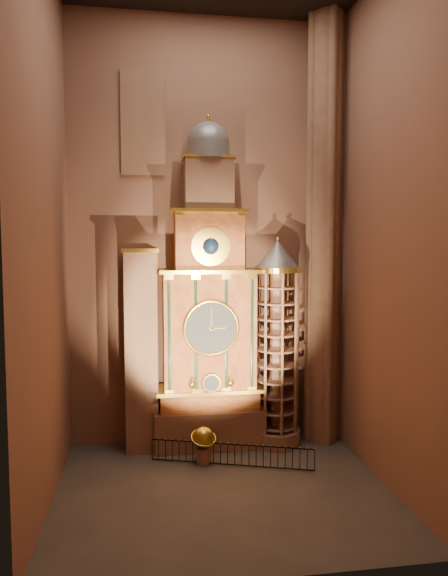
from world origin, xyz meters
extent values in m
plane|color=#383330|center=(0.00, 0.00, 0.00)|extent=(14.00, 14.00, 0.00)
plane|color=#895B49|center=(0.00, 6.00, 11.00)|extent=(22.00, 0.00, 22.00)
plane|color=#895B49|center=(-7.00, 0.00, 11.00)|extent=(0.00, 22.00, 22.00)
plane|color=#895B49|center=(7.00, 0.00, 11.00)|extent=(0.00, 22.00, 22.00)
cube|color=#8C634C|center=(0.00, 5.00, 1.00)|extent=(5.60, 2.20, 2.00)
cube|color=maroon|center=(0.00, 5.00, 2.50)|extent=(5.00, 2.00, 1.00)
cube|color=gold|center=(0.00, 4.95, 3.05)|extent=(5.40, 2.30, 0.18)
cube|color=maroon|center=(0.00, 5.00, 6.00)|extent=(4.60, 2.00, 6.00)
cylinder|color=black|center=(-2.05, 4.14, 6.00)|extent=(0.32, 0.32, 5.60)
cylinder|color=black|center=(-0.75, 4.14, 6.00)|extent=(0.32, 0.32, 5.60)
cylinder|color=black|center=(0.75, 4.14, 6.00)|extent=(0.32, 0.32, 5.60)
cylinder|color=black|center=(2.05, 4.14, 6.00)|extent=(0.32, 0.32, 5.60)
cube|color=gold|center=(0.00, 4.95, 9.05)|extent=(5.00, 2.25, 0.18)
cylinder|color=#2D3033|center=(0.00, 3.99, 6.30)|extent=(2.60, 0.12, 2.60)
torus|color=gold|center=(0.00, 3.94, 6.30)|extent=(2.80, 0.16, 2.80)
cylinder|color=gold|center=(0.00, 3.84, 3.60)|extent=(0.90, 0.10, 0.90)
sphere|color=gold|center=(-0.95, 3.89, 3.55)|extent=(0.36, 0.36, 0.36)
sphere|color=gold|center=(0.95, 3.89, 3.55)|extent=(0.36, 0.36, 0.36)
cube|color=maroon|center=(0.00, 5.00, 10.50)|extent=(3.40, 1.80, 3.00)
sphere|color=#0B193B|center=(0.00, 4.09, 10.30)|extent=(0.80, 0.80, 0.80)
cube|color=gold|center=(0.00, 4.95, 12.05)|extent=(3.80, 2.00, 0.15)
cube|color=#8C634C|center=(0.00, 5.00, 13.30)|extent=(2.40, 1.60, 2.60)
sphere|color=slate|center=(0.00, 5.00, 15.40)|extent=(2.10, 2.10, 2.10)
cylinder|color=gold|center=(0.00, 5.00, 16.30)|extent=(0.14, 0.14, 0.80)
cube|color=#8C634C|center=(-3.40, 5.00, 5.00)|extent=(1.60, 1.40, 10.00)
cube|color=gold|center=(-3.40, 4.58, 3.00)|extent=(1.35, 0.10, 2.10)
cube|color=#4B1E14|center=(-3.40, 4.52, 3.00)|extent=(1.05, 0.04, 1.75)
cube|color=gold|center=(-3.40, 4.58, 5.60)|extent=(1.35, 0.10, 2.10)
cube|color=#4B1E14|center=(-3.40, 4.52, 5.60)|extent=(1.05, 0.04, 1.75)
cube|color=gold|center=(-3.40, 4.58, 8.20)|extent=(1.35, 0.10, 2.10)
cube|color=#4B1E14|center=(-3.40, 4.52, 8.20)|extent=(1.05, 0.04, 1.75)
cube|color=gold|center=(-3.40, 5.00, 10.10)|extent=(1.80, 1.60, 0.20)
cylinder|color=#8C634C|center=(3.50, 4.70, 0.40)|extent=(2.50, 2.50, 0.80)
cylinder|color=#8C634C|center=(3.50, 4.70, 4.90)|extent=(0.70, 0.70, 8.20)
cylinder|color=gold|center=(3.50, 4.70, 9.10)|extent=(2.40, 2.40, 0.25)
cone|color=slate|center=(3.50, 4.70, 9.90)|extent=(2.30, 2.30, 1.50)
sphere|color=gold|center=(3.50, 4.70, 10.70)|extent=(0.20, 0.20, 0.20)
cylinder|color=#8C634C|center=(6.10, 5.00, 11.00)|extent=(1.60, 1.60, 22.00)
cylinder|color=#8C634C|center=(6.90, 5.00, 11.00)|extent=(0.44, 0.44, 22.00)
cylinder|color=#8C634C|center=(5.30, 5.00, 11.00)|extent=(0.44, 0.44, 22.00)
cylinder|color=#8C634C|center=(6.10, 5.80, 11.00)|extent=(0.44, 0.44, 22.00)
cylinder|color=#8C634C|center=(6.10, 4.20, 11.00)|extent=(0.44, 0.44, 22.00)
cube|color=navy|center=(-3.20, 5.94, 16.50)|extent=(2.00, 0.10, 5.00)
cube|color=#8C634C|center=(-3.20, 5.88, 16.50)|extent=(2.20, 0.06, 5.20)
cylinder|color=#8C634C|center=(-0.52, 2.79, 0.39)|extent=(0.66, 0.66, 0.77)
sphere|color=gold|center=(-0.52, 2.79, 1.27)|extent=(1.00, 1.00, 1.00)
torus|color=gold|center=(-0.52, 2.79, 1.27)|extent=(1.43, 1.37, 0.54)
cube|color=black|center=(0.72, 2.28, 1.07)|extent=(7.34, 2.45, 0.05)
cube|color=black|center=(0.72, 2.28, 0.09)|extent=(7.34, 2.45, 0.05)
camera|label=1|loc=(-3.13, -20.71, 10.22)|focal=32.00mm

